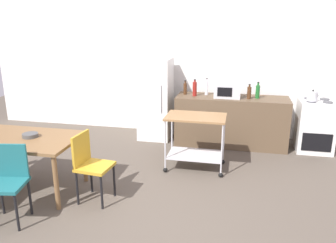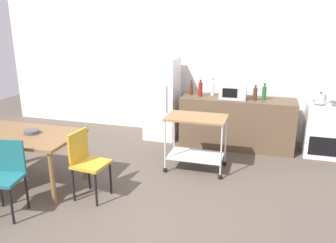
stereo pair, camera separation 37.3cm
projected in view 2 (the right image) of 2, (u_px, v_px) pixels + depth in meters
The scene contains 17 objects.
ground_plane at pixel (139, 211), 4.16m from camera, with size 12.00×12.00×0.00m, color brown.
back_wall at pixel (196, 61), 6.67m from camera, with size 8.40×0.12×2.90m, color white.
kitchen_counter at pixel (237, 123), 6.17m from camera, with size 2.00×0.64×0.90m, color brown.
dining_table at pixel (24, 139), 4.67m from camera, with size 1.50×0.90×0.75m.
chair_mustard at pixel (87, 160), 4.37m from camera, with size 0.44×0.44×0.89m.
chair_teal at pixel (6, 173), 4.00m from camera, with size 0.46×0.46×0.89m.
stove_oven at pixel (323, 129), 5.79m from camera, with size 0.60×0.61×0.92m.
refrigerator at pixel (162, 99), 6.56m from camera, with size 0.60×0.63×1.55m.
kitchen_cart at pixel (196, 134), 5.18m from camera, with size 0.91×0.57×0.85m.
bottle_soy_sauce at pixel (191, 89), 6.30m from camera, with size 0.06×0.06×0.26m.
bottle_sesame_oil at pixel (200, 89), 6.15m from camera, with size 0.08×0.08×0.30m.
bottle_hot_sauce at pixel (213, 88), 6.22m from camera, with size 0.06×0.06×0.31m.
microwave at pixel (233, 91), 6.00m from camera, with size 0.46×0.35×0.26m.
bottle_soda at pixel (255, 94), 5.86m from camera, with size 0.07×0.07×0.26m.
bottle_olive_oil at pixel (264, 93), 5.89m from camera, with size 0.07×0.07×0.29m.
fruit_bowl at pixel (32, 132), 4.64m from camera, with size 0.20×0.20×0.05m, color #4C4C4C.
kettle at pixel (321, 99), 5.57m from camera, with size 0.24×0.17×0.19m.
Camera 2 is at (1.38, -3.41, 2.25)m, focal length 36.50 mm.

